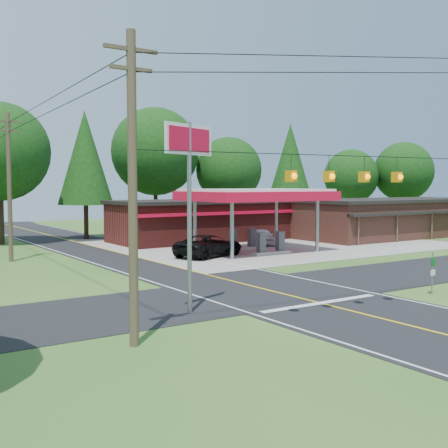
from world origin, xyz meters
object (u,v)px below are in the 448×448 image
gas_canopy (256,197)px  big_stop_sign (189,169)px  suv_car (209,246)px  sedan_car (262,237)px

gas_canopy → big_stop_sign: (-14.68, -15.01, 1.54)m
suv_car → big_stop_sign: (-10.18, -14.69, 5.01)m
gas_canopy → suv_car: size_ratio=1.87×
gas_canopy → suv_car: gas_canopy is taller
suv_car → big_stop_sign: big_stop_sign is taller
sedan_car → big_stop_sign: (-18.34, -19.01, 5.10)m
suv_car → gas_canopy: bearing=-105.4°
gas_canopy → sedan_car: (3.66, 4.00, -3.57)m
sedan_car → gas_canopy: bearing=-112.5°
suv_car → big_stop_sign: size_ratio=0.74×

